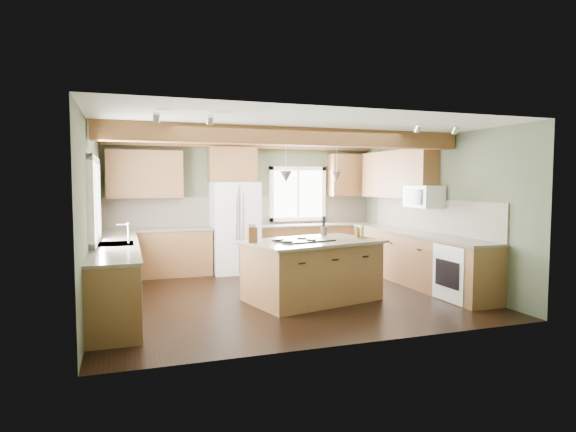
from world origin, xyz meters
name	(u,v)px	position (x,y,z in m)	size (l,w,h in m)	color
floor	(282,295)	(0.00, 0.00, 0.00)	(5.60, 5.60, 0.00)	black
ceiling	(282,131)	(0.00, 0.00, 2.60)	(5.60, 5.60, 0.00)	silver
wall_back	(245,206)	(0.00, 2.50, 1.30)	(5.60, 5.60, 0.00)	#48523A
wall_left	(92,218)	(-2.80, 0.00, 1.30)	(5.00, 5.00, 0.00)	#48523A
wall_right	(433,210)	(2.80, 0.00, 1.30)	(5.00, 5.00, 0.00)	#48523A
ceiling_beam	(292,137)	(0.00, -0.47, 2.47)	(5.55, 0.26, 0.26)	brown
soffit_trim	(246,146)	(0.00, 2.40, 2.54)	(5.55, 0.20, 0.10)	brown
backsplash_back	(245,211)	(0.00, 2.48, 1.21)	(5.58, 0.03, 0.58)	brown
backsplash_right	(430,215)	(2.78, 0.05, 1.21)	(0.03, 3.70, 0.58)	brown
base_cab_back_left	(158,254)	(-1.79, 2.20, 0.44)	(2.02, 0.60, 0.88)	brown
counter_back_left	(157,230)	(-1.79, 2.20, 0.90)	(2.06, 0.64, 0.04)	#494436
base_cab_back_right	(317,246)	(1.49, 2.20, 0.44)	(2.62, 0.60, 0.88)	brown
counter_back_right	(317,225)	(1.49, 2.20, 0.90)	(2.66, 0.64, 0.04)	#494436
base_cab_left	(116,277)	(-2.50, 0.05, 0.44)	(0.60, 3.70, 0.88)	brown
counter_left	(115,245)	(-2.50, 0.05, 0.90)	(0.64, 3.74, 0.04)	#494436
base_cab_right	(415,259)	(2.50, 0.05, 0.44)	(0.60, 3.70, 0.88)	brown
counter_right	(416,233)	(2.50, 0.05, 0.90)	(0.64, 3.74, 0.04)	#494436
upper_cab_back_left	(145,174)	(-1.99, 2.33, 1.95)	(1.40, 0.35, 0.90)	brown
upper_cab_over_fridge	(232,165)	(-0.30, 2.33, 2.15)	(0.96, 0.35, 0.70)	brown
upper_cab_right	(397,174)	(2.62, 0.90, 1.95)	(0.35, 2.20, 0.90)	brown
upper_cab_back_corner	(349,175)	(2.30, 2.33, 1.95)	(0.90, 0.35, 0.90)	brown
window_left	(93,200)	(-2.78, 0.05, 1.55)	(0.04, 1.60, 1.05)	white
window_back	(297,194)	(1.15, 2.48, 1.55)	(1.10, 0.04, 1.00)	white
sink	(115,245)	(-2.50, 0.05, 0.91)	(0.50, 0.65, 0.03)	#262628
faucet	(128,234)	(-2.32, 0.05, 1.05)	(0.02, 0.02, 0.28)	#B2B2B7
dishwasher	(115,298)	(-2.49, -1.25, 0.43)	(0.60, 0.60, 0.84)	white
oven	(464,273)	(2.49, -1.25, 0.43)	(0.60, 0.72, 0.84)	white
microwave	(424,197)	(2.58, -0.05, 1.55)	(0.40, 0.70, 0.38)	white
pendant_left	(286,177)	(-0.13, -0.58, 1.88)	(0.18, 0.18, 0.16)	#B2B2B7
pendant_right	(337,177)	(0.77, -0.36, 1.88)	(0.18, 0.18, 0.16)	#B2B2B7
refrigerator	(235,228)	(-0.30, 2.12, 0.90)	(0.90, 0.74, 1.80)	white
island	(312,271)	(0.32, -0.47, 0.44)	(1.86, 1.14, 0.88)	olive
island_top	(312,242)	(0.32, -0.47, 0.90)	(1.99, 1.26, 0.04)	#494436
cooktop	(304,240)	(0.17, -0.51, 0.93)	(0.81, 0.54, 0.02)	black
knife_block	(252,235)	(-0.61, -0.44, 1.03)	(0.13, 0.10, 0.22)	brown
utensil_crock	(324,231)	(0.77, 0.13, 0.99)	(0.11, 0.11, 0.14)	#39312D
bottle_tray	(360,231)	(1.17, -0.39, 1.02)	(0.21, 0.21, 0.20)	brown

